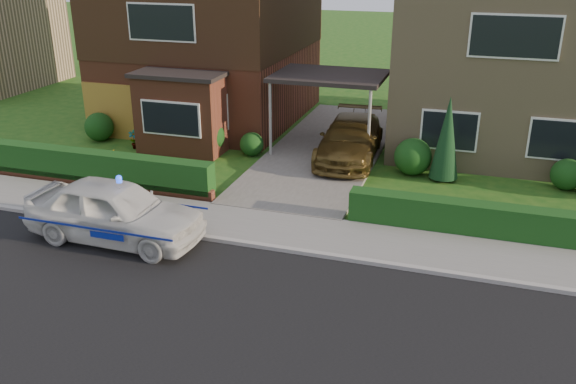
% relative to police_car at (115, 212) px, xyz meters
% --- Properties ---
extents(ground, '(120.00, 120.00, 0.00)m').
position_rel_police_car_xyz_m(ground, '(3.28, -2.40, -0.77)').
color(ground, '#1B4F15').
rests_on(ground, ground).
extents(road, '(60.00, 6.00, 0.02)m').
position_rel_police_car_xyz_m(road, '(3.28, -2.40, -0.77)').
color(road, black).
rests_on(road, ground).
extents(kerb, '(60.00, 0.16, 0.12)m').
position_rel_police_car_xyz_m(kerb, '(3.28, 0.65, -0.71)').
color(kerb, '#9E9993').
rests_on(kerb, ground).
extents(sidewalk, '(60.00, 2.00, 0.10)m').
position_rel_police_car_xyz_m(sidewalk, '(3.28, 1.70, -0.72)').
color(sidewalk, slate).
rests_on(sidewalk, ground).
extents(driveway, '(3.80, 12.00, 0.12)m').
position_rel_police_car_xyz_m(driveway, '(3.28, 8.60, -0.71)').
color(driveway, '#666059').
rests_on(driveway, ground).
extents(house_left, '(7.50, 9.53, 7.25)m').
position_rel_police_car_xyz_m(house_left, '(-2.50, 11.50, 3.04)').
color(house_left, brown).
rests_on(house_left, ground).
extents(house_right, '(7.50, 8.06, 7.25)m').
position_rel_police_car_xyz_m(house_right, '(9.08, 11.59, 2.89)').
color(house_right, tan).
rests_on(house_right, ground).
extents(carport_link, '(3.80, 3.00, 2.77)m').
position_rel_police_car_xyz_m(carport_link, '(3.28, 8.55, 1.88)').
color(carport_link, black).
rests_on(carport_link, ground).
extents(garage_door, '(2.20, 0.10, 2.10)m').
position_rel_police_car_xyz_m(garage_door, '(-4.96, 7.56, 0.28)').
color(garage_door, olive).
rests_on(garage_door, ground).
extents(dwarf_wall, '(7.70, 0.25, 0.36)m').
position_rel_police_car_xyz_m(dwarf_wall, '(-2.52, 2.90, -0.59)').
color(dwarf_wall, brown).
rests_on(dwarf_wall, ground).
extents(hedge_left, '(7.50, 0.55, 0.90)m').
position_rel_police_car_xyz_m(hedge_left, '(-2.52, 3.05, -0.77)').
color(hedge_left, '#143B12').
rests_on(hedge_left, ground).
extents(hedge_right, '(7.50, 0.55, 0.80)m').
position_rel_police_car_xyz_m(hedge_right, '(9.08, 2.95, -0.77)').
color(hedge_right, '#143B12').
rests_on(hedge_right, ground).
extents(shrub_left_far, '(1.08, 1.08, 1.08)m').
position_rel_police_car_xyz_m(shrub_left_far, '(-5.22, 7.10, -0.23)').
color(shrub_left_far, '#143B12').
rests_on(shrub_left_far, ground).
extents(shrub_left_mid, '(1.32, 1.32, 1.32)m').
position_rel_police_car_xyz_m(shrub_left_mid, '(-0.72, 6.90, -0.11)').
color(shrub_left_mid, '#143B12').
rests_on(shrub_left_mid, ground).
extents(shrub_left_near, '(0.84, 0.84, 0.84)m').
position_rel_police_car_xyz_m(shrub_left_near, '(0.88, 7.20, -0.35)').
color(shrub_left_near, '#143B12').
rests_on(shrub_left_near, ground).
extents(shrub_right_near, '(1.20, 1.20, 1.20)m').
position_rel_police_car_xyz_m(shrub_right_near, '(6.48, 7.00, -0.17)').
color(shrub_right_near, '#143B12').
rests_on(shrub_right_near, ground).
extents(shrub_right_mid, '(0.96, 0.96, 0.96)m').
position_rel_police_car_xyz_m(shrub_right_mid, '(11.08, 7.10, -0.29)').
color(shrub_right_mid, '#143B12').
rests_on(shrub_right_mid, ground).
extents(conifer_a, '(0.90, 0.90, 2.60)m').
position_rel_police_car_xyz_m(conifer_a, '(7.48, 6.80, 0.53)').
color(conifer_a, black).
rests_on(conifer_a, ground).
extents(police_car, '(4.17, 4.58, 1.71)m').
position_rel_police_car_xyz_m(police_car, '(0.00, 0.00, 0.00)').
color(police_car, silver).
rests_on(police_car, ground).
extents(driveway_car, '(2.16, 4.78, 1.36)m').
position_rel_police_car_xyz_m(driveway_car, '(4.28, 7.63, 0.03)').
color(driveway_car, brown).
rests_on(driveway_car, driveway).
extents(potted_plant_a, '(0.42, 0.34, 0.69)m').
position_rel_police_car_xyz_m(potted_plant_a, '(-3.46, 6.60, -0.43)').
color(potted_plant_a, gray).
rests_on(potted_plant_a, ground).
extents(potted_plant_b, '(0.50, 0.49, 0.71)m').
position_rel_police_car_xyz_m(potted_plant_b, '(-3.00, 4.37, -0.42)').
color(potted_plant_b, gray).
rests_on(potted_plant_b, ground).
extents(potted_plant_c, '(0.53, 0.53, 0.72)m').
position_rel_police_car_xyz_m(potted_plant_c, '(0.78, 3.60, -0.41)').
color(potted_plant_c, gray).
rests_on(potted_plant_c, ground).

